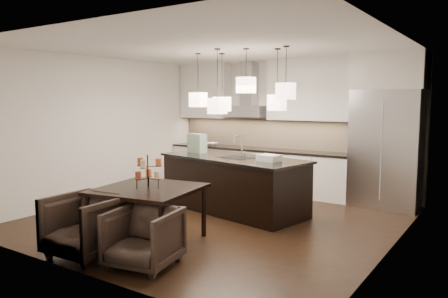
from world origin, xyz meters
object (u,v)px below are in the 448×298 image
Objects in this scene: refrigerator at (386,149)px; island_body at (233,185)px; dining_table at (149,215)px; armchair_right at (144,238)px; armchair_left at (86,226)px.

refrigerator is 0.82× the size of island_body.
island_body is at bearing -140.69° from refrigerator.
dining_table is at bearing -119.48° from refrigerator.
armchair_right is at bearing -59.90° from dining_table.
island_body is at bearing 89.59° from armchair_right.
refrigerator is 2.87m from island_body.
island_body is 3.04× the size of armchair_left.
armchair_left is at bearing -84.95° from island_body.
refrigerator reaches higher than armchair_left.
dining_table is 0.89m from armchair_right.
island_body is 2.04× the size of dining_table.
armchair_left is 0.87m from armchair_right.
armchair_left reaches higher than armchair_right.
armchair_left is (-0.32, -2.95, -0.07)m from island_body.
refrigerator is at bearing 60.00° from armchair_left.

